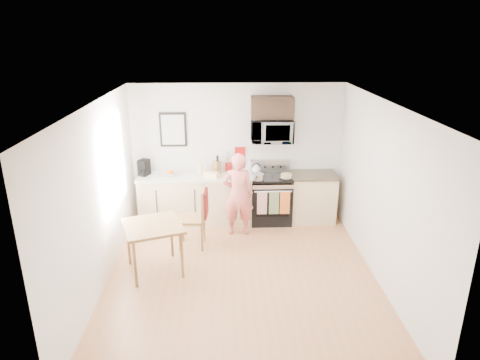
{
  "coord_description": "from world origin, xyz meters",
  "views": [
    {
      "loc": [
        -0.23,
        -5.59,
        3.53
      ],
      "look_at": [
        0.01,
        1.0,
        1.19
      ],
      "focal_mm": 32.0,
      "sensor_mm": 36.0,
      "label": 1
    }
  ],
  "objects_px": {
    "dining_table": "(153,230)",
    "chair": "(200,210)",
    "microwave": "(272,131)",
    "person": "(238,194)",
    "cake": "(286,176)",
    "range": "(271,200)"
  },
  "relations": [
    {
      "from": "dining_table",
      "to": "chair",
      "type": "distance_m",
      "value": 1.02
    },
    {
      "from": "person",
      "to": "dining_table",
      "type": "height_order",
      "value": "person"
    },
    {
      "from": "range",
      "to": "microwave",
      "type": "height_order",
      "value": "microwave"
    },
    {
      "from": "range",
      "to": "dining_table",
      "type": "distance_m",
      "value": 2.64
    },
    {
      "from": "dining_table",
      "to": "chair",
      "type": "height_order",
      "value": "chair"
    },
    {
      "from": "dining_table",
      "to": "cake",
      "type": "xyz_separation_m",
      "value": [
        2.21,
        1.6,
        0.28
      ]
    },
    {
      "from": "range",
      "to": "cake",
      "type": "relative_size",
      "value": 4.65
    },
    {
      "from": "microwave",
      "to": "cake",
      "type": "height_order",
      "value": "microwave"
    },
    {
      "from": "range",
      "to": "microwave",
      "type": "xyz_separation_m",
      "value": [
        -0.0,
        0.1,
        1.32
      ]
    },
    {
      "from": "person",
      "to": "cake",
      "type": "distance_m",
      "value": 1.0
    },
    {
      "from": "dining_table",
      "to": "chair",
      "type": "xyz_separation_m",
      "value": [
        0.66,
        0.77,
        -0.02
      ]
    },
    {
      "from": "chair",
      "to": "microwave",
      "type": "bearing_deg",
      "value": 43.31
    },
    {
      "from": "person",
      "to": "chair",
      "type": "bearing_deg",
      "value": 35.68
    },
    {
      "from": "microwave",
      "to": "person",
      "type": "distance_m",
      "value": 1.35
    },
    {
      "from": "range",
      "to": "cake",
      "type": "xyz_separation_m",
      "value": [
        0.26,
        -0.16,
        0.53
      ]
    },
    {
      "from": "range",
      "to": "microwave",
      "type": "distance_m",
      "value": 1.33
    },
    {
      "from": "dining_table",
      "to": "chair",
      "type": "relative_size",
      "value": 0.88
    },
    {
      "from": "range",
      "to": "person",
      "type": "xyz_separation_m",
      "value": [
        -0.65,
        -0.53,
        0.32
      ]
    },
    {
      "from": "cake",
      "to": "chair",
      "type": "bearing_deg",
      "value": -151.72
    },
    {
      "from": "microwave",
      "to": "chair",
      "type": "bearing_deg",
      "value": -139.75
    },
    {
      "from": "range",
      "to": "microwave",
      "type": "relative_size",
      "value": 1.53
    },
    {
      "from": "person",
      "to": "microwave",
      "type": "bearing_deg",
      "value": -135.71
    }
  ]
}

